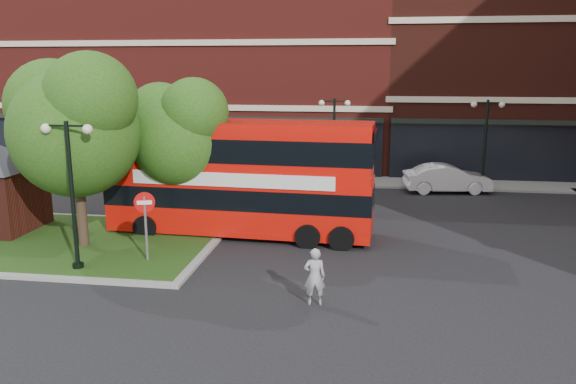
% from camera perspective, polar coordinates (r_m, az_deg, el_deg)
% --- Properties ---
extents(ground, '(120.00, 120.00, 0.00)m').
position_cam_1_polar(ground, '(17.99, -5.03, -9.17)').
color(ground, black).
rests_on(ground, ground).
extents(pavement_far, '(44.00, 3.00, 0.12)m').
position_cam_1_polar(pavement_far, '(33.63, 1.42, 1.25)').
color(pavement_far, slate).
rests_on(pavement_far, ground).
extents(terrace_far_left, '(26.00, 12.00, 14.00)m').
position_cam_1_polar(terrace_far_left, '(41.98, -8.42, 12.90)').
color(terrace_far_left, maroon).
rests_on(terrace_far_left, ground).
extents(terrace_far_right, '(18.00, 12.00, 16.00)m').
position_cam_1_polar(terrace_far_right, '(41.50, 23.00, 13.46)').
color(terrace_far_right, '#471911').
rests_on(terrace_far_right, ground).
extents(traffic_island, '(12.60, 7.60, 0.15)m').
position_cam_1_polar(traffic_island, '(23.59, -22.61, -4.63)').
color(traffic_island, gray).
rests_on(traffic_island, ground).
extents(tree_island_west, '(5.40, 4.71, 7.21)m').
position_cam_1_polar(tree_island_west, '(21.65, -21.02, 6.82)').
color(tree_island_west, '#2D2116').
rests_on(tree_island_west, ground).
extents(tree_island_east, '(4.46, 3.90, 6.29)m').
position_cam_1_polar(tree_island_east, '(22.72, -11.14, 6.25)').
color(tree_island_east, '#2D2116').
rests_on(tree_island_east, ground).
extents(lamp_island, '(1.72, 0.36, 5.00)m').
position_cam_1_polar(lamp_island, '(19.35, -21.12, 0.32)').
color(lamp_island, black).
rests_on(lamp_island, ground).
extents(lamp_far_left, '(1.72, 0.36, 5.00)m').
position_cam_1_polar(lamp_far_left, '(31.04, 4.68, 5.44)').
color(lamp_far_left, black).
rests_on(lamp_far_left, ground).
extents(lamp_far_right, '(1.72, 0.36, 5.00)m').
position_cam_1_polar(lamp_far_right, '(31.56, 19.39, 4.89)').
color(lamp_far_right, black).
rests_on(lamp_far_right, ground).
extents(bus, '(10.66, 2.93, 4.03)m').
position_cam_1_polar(bus, '(22.35, -4.94, 2.20)').
color(bus, red).
rests_on(bus, ground).
extents(woman, '(0.67, 0.49, 1.68)m').
position_cam_1_polar(woman, '(16.10, 2.72, -8.58)').
color(woman, '#969698').
rests_on(woman, ground).
extents(car_silver, '(4.10, 1.80, 1.37)m').
position_cam_1_polar(car_silver, '(33.58, -4.25, 2.29)').
color(car_silver, silver).
rests_on(car_silver, ground).
extents(car_white, '(4.79, 2.23, 1.52)m').
position_cam_1_polar(car_white, '(31.58, 15.85, 1.33)').
color(car_white, white).
rests_on(car_white, ground).
extents(no_entry_sign, '(0.69, 0.27, 2.55)m').
position_cam_1_polar(no_entry_sign, '(19.60, -14.32, -2.10)').
color(no_entry_sign, slate).
rests_on(no_entry_sign, ground).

